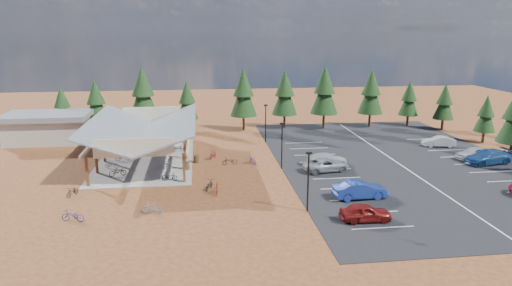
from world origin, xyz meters
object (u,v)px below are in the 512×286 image
bike_4 (169,177)px  car_7 (488,157)px  trash_bin_0 (187,166)px  bike_13 (152,208)px  bike_3 (132,142)px  outbuilding (48,127)px  lamp_post_0 (308,177)px  bike_10 (73,216)px  trash_bin_1 (196,159)px  car_3 (327,159)px  car_0 (365,213)px  lamp_post_2 (266,121)px  bike_14 (253,160)px  lamp_post_1 (282,142)px  bike_2 (123,157)px  bike_11 (217,188)px  car_8 (474,153)px  bike_6 (177,148)px  bike_0 (118,172)px  bike_1 (112,164)px  bike_pavilion (144,129)px  bike_16 (230,161)px  car_9 (439,141)px  bike_7 (180,140)px  car_2 (326,165)px  bike_12 (209,185)px  bike_8 (72,191)px  bike_5 (161,165)px  bike_15 (213,154)px  car_1 (360,190)px

bike_4 → car_7: 35.35m
trash_bin_0 → bike_13: bike_13 is taller
bike_3 → outbuilding: bearing=53.4°
lamp_post_0 → bike_10: bearing=179.2°
trash_bin_1 → car_3: (14.48, -2.76, 0.25)m
trash_bin_1 → car_0: car_0 is taller
lamp_post_2 → bike_14: 10.24m
car_7 → lamp_post_1: bearing=-102.1°
bike_2 → bike_11: bearing=-153.9°
bike_13 → outbuilding: bearing=-134.1°
car_8 → bike_6: bearing=-111.4°
bike_2 → car_3: car_3 is taller
bike_0 → bike_1: bearing=6.1°
bike_4 → outbuilding: bearing=53.6°
car_8 → bike_pavilion: bearing=-105.6°
bike_13 → car_3: size_ratio=0.36×
bike_16 → car_9: bearing=91.1°
bike_1 → bike_4: bearing=-108.8°
lamp_post_2 → bike_7: 11.55m
trash_bin_0 → car_2: (14.84, -2.20, 0.27)m
bike_12 → bike_2: bearing=-27.2°
trash_bin_0 → car_2: bearing=-8.4°
bike_11 → bike_10: bearing=-155.4°
bike_8 → car_0: size_ratio=0.43×
bike_2 → bike_14: bike_2 is taller
bike_1 → bike_16: size_ratio=0.95×
outbuilding → bike_5: bearing=-43.2°
bike_8 → trash_bin_0: bearing=51.9°
bike_5 → bike_11: size_ratio=1.03×
bike_6 → bike_8: size_ratio=1.09×
bike_8 → bike_pavilion: bearing=82.5°
trash_bin_1 → car_9: bearing=6.2°
bike_0 → bike_14: 14.73m
bike_pavilion → trash_bin_0: size_ratio=21.56×
lamp_post_2 → bike_12: lamp_post_2 is taller
bike_7 → car_0: (15.39, -26.64, 0.08)m
bike_4 → bike_15: 9.09m
bike_13 → car_1: size_ratio=0.34×
trash_bin_0 → car_8: size_ratio=0.21×
bike_pavilion → car_7: 39.03m
outbuilding → bike_16: 27.30m
bike_8 → bike_15: 17.04m
bike_13 → bike_16: bike_13 is taller
car_2 → car_8: (18.29, 2.21, 0.06)m
bike_8 → bike_12: 12.41m
bike_14 → bike_15: size_ratio=0.87×
bike_10 → bike_4: bearing=156.8°
trash_bin_1 → bike_14: size_ratio=0.57×
car_1 → car_2: bearing=2.5°
bike_pavilion → bike_14: 12.85m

